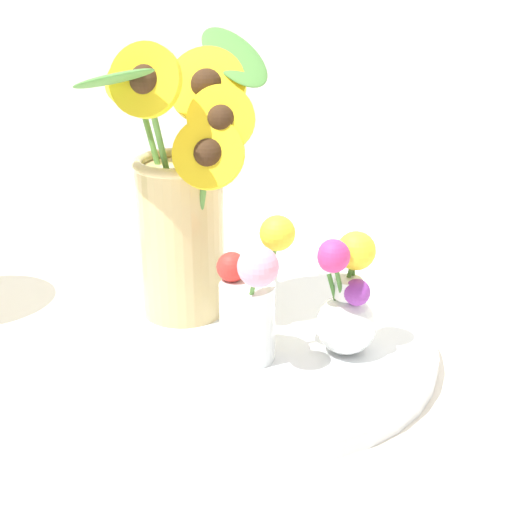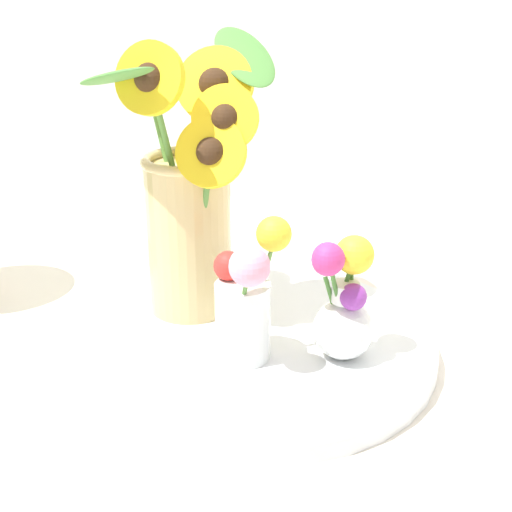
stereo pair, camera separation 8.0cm
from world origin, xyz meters
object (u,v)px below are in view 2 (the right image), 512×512
object	(u,v)px
serving_tray	(256,345)
vase_bulb_right	(342,298)
vase_small_center	(246,299)
mason_jar_sunflowers	(190,203)

from	to	relation	value
serving_tray	vase_bulb_right	bearing A→B (deg)	-4.88
vase_small_center	vase_bulb_right	size ratio (longest dim) A/B	1.14
mason_jar_sunflowers	vase_small_center	world-z (taller)	mason_jar_sunflowers
serving_tray	mason_jar_sunflowers	size ratio (longest dim) A/B	1.23
vase_bulb_right	vase_small_center	bearing A→B (deg)	-157.33
vase_small_center	serving_tray	bearing A→B (deg)	98.47
mason_jar_sunflowers	vase_bulb_right	distance (m)	0.22
vase_small_center	vase_bulb_right	distance (m)	0.10
serving_tray	mason_jar_sunflowers	distance (m)	0.19
mason_jar_sunflowers	vase_bulb_right	bearing A→B (deg)	-14.29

